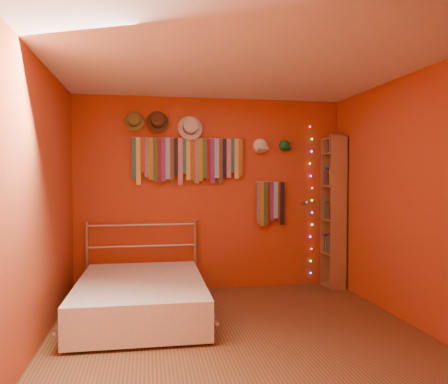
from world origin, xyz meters
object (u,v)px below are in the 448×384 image
tie_rack (188,158)px  bed (141,297)px  bookshelf (337,211)px  reading_lamp (306,202)px

tie_rack → bed: size_ratio=0.76×
bed → tie_rack: bearing=59.9°
bookshelf → reading_lamp: bearing=178.9°
tie_rack → bookshelf: bearing=-4.5°
tie_rack → bed: (-0.59, -0.99, -1.50)m
reading_lamp → bookshelf: size_ratio=0.14×
bookshelf → bed: (-2.56, -0.84, -0.80)m
reading_lamp → bookshelf: 0.44m
reading_lamp → bookshelf: (0.42, -0.01, -0.12)m
tie_rack → bookshelf: (1.97, -0.15, -0.69)m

